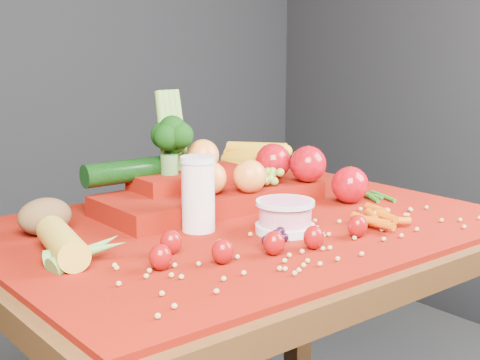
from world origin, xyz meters
TOP-DOWN VIEW (x-y plane):
  - table at (0.00, 0.00)m, footprint 1.10×0.80m
  - red_cloth at (0.00, 0.00)m, footprint 1.05×0.75m
  - milk_glass at (-0.11, 0.01)m, footprint 0.07×0.07m
  - yogurt_bowl at (0.01, -0.11)m, footprint 0.12×0.12m
  - strawberry_scatter at (-0.13, -0.17)m, footprint 0.44×0.18m
  - dark_grape_cluster at (-0.05, -0.16)m, footprint 0.06×0.05m
  - soybean_scatter at (0.00, -0.20)m, footprint 0.84×0.24m
  - corn_ear at (-0.39, -0.01)m, footprint 0.21×0.25m
  - potato at (-0.36, 0.18)m, footprint 0.11×0.08m
  - baby_carrot_pile at (0.21, -0.20)m, footprint 0.17×0.17m
  - green_bean_pile at (0.39, -0.01)m, footprint 0.14×0.12m
  - produce_mound at (0.05, 0.15)m, footprint 0.59×0.36m

SIDE VIEW (x-z plane):
  - table at x=0.00m, z-range 0.28..1.03m
  - red_cloth at x=0.00m, z-range 0.75..0.76m
  - soybean_scatter at x=0.00m, z-range 0.76..0.77m
  - green_bean_pile at x=0.39m, z-range 0.76..0.77m
  - dark_grape_cluster at x=-0.05m, z-range 0.76..0.79m
  - baby_carrot_pile at x=0.21m, z-range 0.76..0.79m
  - corn_ear at x=-0.39m, z-range 0.76..0.81m
  - strawberry_scatter at x=-0.13m, z-range 0.76..0.81m
  - yogurt_bowl at x=0.01m, z-range 0.76..0.83m
  - potato at x=-0.36m, z-range 0.76..0.84m
  - produce_mound at x=0.05m, z-range 0.69..0.96m
  - milk_glass at x=-0.11m, z-range 0.77..0.92m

